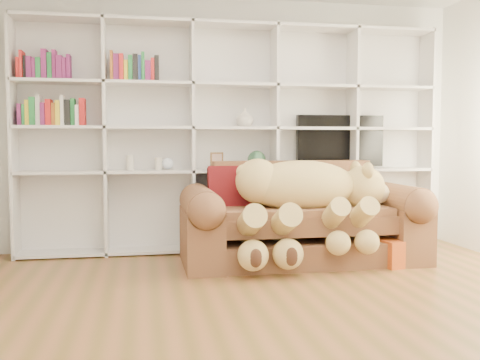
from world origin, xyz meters
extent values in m
plane|color=brown|center=(0.00, 0.00, 0.00)|extent=(5.00, 5.00, 0.00)
cube|color=white|center=(0.00, 2.50, 1.35)|extent=(5.00, 0.02, 2.70)
cube|color=silver|center=(0.00, 2.46, 1.20)|extent=(4.40, 0.03, 2.40)
cube|color=silver|center=(-2.20, 2.30, 1.20)|extent=(0.03, 0.35, 2.40)
cube|color=silver|center=(-1.32, 2.30, 1.20)|extent=(0.03, 0.35, 2.40)
cube|color=silver|center=(-0.44, 2.30, 1.20)|extent=(0.03, 0.35, 2.40)
cube|color=silver|center=(0.44, 2.30, 1.20)|extent=(0.03, 0.35, 2.40)
cube|color=silver|center=(1.32, 2.30, 1.20)|extent=(0.03, 0.35, 2.40)
cube|color=silver|center=(2.20, 2.30, 1.20)|extent=(0.03, 0.35, 2.40)
cube|color=silver|center=(0.00, 2.30, 0.03)|extent=(4.40, 0.35, 0.03)
cube|color=silver|center=(0.00, 2.30, 0.85)|extent=(4.40, 0.35, 0.03)
cube|color=silver|center=(0.00, 2.30, 1.30)|extent=(4.40, 0.35, 0.03)
cube|color=silver|center=(0.00, 2.30, 1.75)|extent=(4.40, 0.35, 0.03)
cube|color=silver|center=(0.00, 2.30, 2.37)|extent=(4.40, 0.35, 0.03)
cube|color=brown|center=(0.55, 1.62, 0.11)|extent=(2.18, 0.88, 0.23)
cube|color=brown|center=(0.55, 1.60, 0.46)|extent=(1.62, 0.73, 0.31)
cube|color=brown|center=(0.55, 2.01, 0.68)|extent=(1.62, 0.21, 0.57)
cube|color=brown|center=(-0.43, 1.62, 0.29)|extent=(0.33, 0.99, 0.57)
cube|color=brown|center=(1.53, 1.62, 0.29)|extent=(0.33, 0.99, 0.57)
cylinder|color=brown|center=(-0.43, 1.62, 0.57)|extent=(0.33, 0.94, 0.33)
cylinder|color=brown|center=(1.53, 1.62, 0.57)|extent=(0.33, 0.94, 0.33)
ellipsoid|color=#D7B76B|center=(0.52, 1.56, 0.74)|extent=(1.10, 0.53, 0.47)
sphere|color=#D7B76B|center=(0.10, 1.56, 0.79)|extent=(0.42, 0.42, 0.42)
sphere|color=#D7B76B|center=(1.14, 1.56, 0.71)|extent=(0.42, 0.42, 0.42)
sphere|color=#CCAD86|center=(1.30, 1.56, 0.66)|extent=(0.21, 0.21, 0.21)
sphere|color=#3E2416|center=(1.38, 1.56, 0.65)|extent=(0.07, 0.07, 0.07)
ellipsoid|color=#D7B76B|center=(1.12, 1.42, 0.88)|extent=(0.10, 0.16, 0.16)
ellipsoid|color=#D7B76B|center=(1.12, 1.71, 0.88)|extent=(0.10, 0.16, 0.16)
sphere|color=#D7B76B|center=(-0.03, 1.56, 0.88)|extent=(0.14, 0.14, 0.14)
cylinder|color=#D7B76B|center=(0.71, 1.22, 0.49)|extent=(0.18, 0.50, 0.37)
cylinder|color=#D7B76B|center=(0.97, 1.22, 0.49)|extent=(0.18, 0.50, 0.37)
cylinder|color=#D7B76B|center=(-0.05, 1.22, 0.45)|extent=(0.21, 0.59, 0.43)
cylinder|color=#D7B76B|center=(0.25, 1.22, 0.45)|extent=(0.21, 0.59, 0.43)
sphere|color=#D7B76B|center=(0.71, 1.06, 0.28)|extent=(0.22, 0.22, 0.22)
sphere|color=#D7B76B|center=(0.97, 1.06, 0.28)|extent=(0.22, 0.22, 0.22)
sphere|color=#D7B76B|center=(-0.05, 1.06, 0.20)|extent=(0.27, 0.27, 0.27)
sphere|color=#D7B76B|center=(0.25, 1.06, 0.20)|extent=(0.27, 0.27, 0.27)
cube|color=#5B0F10|center=(-0.12, 1.82, 0.70)|extent=(0.43, 0.24, 0.45)
cube|color=#BF4E19|center=(1.35, 1.29, 0.13)|extent=(0.37, 0.36, 0.25)
cube|color=black|center=(1.20, 2.35, 1.17)|extent=(0.99, 0.08, 0.56)
cube|color=black|center=(1.20, 2.35, 0.89)|extent=(0.33, 0.18, 0.04)
cube|color=brown|center=(-0.18, 2.30, 0.96)|extent=(0.14, 0.03, 0.17)
sphere|color=#305D3F|center=(0.25, 2.30, 0.96)|extent=(0.20, 0.20, 0.20)
cylinder|color=beige|center=(-1.08, 2.30, 0.94)|extent=(0.08, 0.08, 0.15)
cylinder|color=beige|center=(-0.79, 2.30, 0.93)|extent=(0.10, 0.10, 0.13)
sphere|color=silver|center=(-0.70, 2.30, 0.93)|extent=(0.12, 0.12, 0.12)
imported|color=beige|center=(0.12, 2.30, 1.41)|extent=(0.20, 0.20, 0.20)
camera|label=1|loc=(-0.96, -3.28, 1.15)|focal=40.00mm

